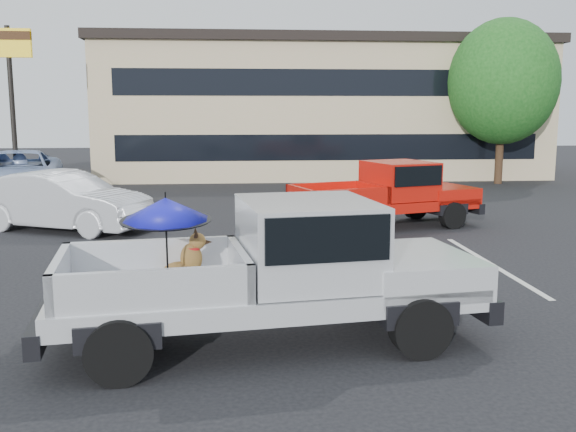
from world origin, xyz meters
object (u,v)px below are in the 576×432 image
Objects in this scene: tree_back at (386,85)px; silver_pickup at (291,264)px; tree_right at (503,82)px; silver_sedan at (63,201)px; blue_suv at (19,174)px; red_pickup at (394,191)px; motel_sign at (9,65)px.

silver_pickup is at bearing -105.84° from tree_back.
tree_right is 18.45m from silver_sedan.
tree_right is 19.19m from blue_suv.
tree_back is 18.45m from red_pickup.
silver_sedan is at bearing -64.58° from motel_sign.
silver_pickup is at bearing -120.00° from tree_right.
blue_suv is (0.31, -0.74, -3.83)m from motel_sign.
motel_sign is 0.88× the size of tree_right.
tree_back is at bearing 22.65° from blue_suv.
motel_sign reaches higher than red_pickup.
silver_pickup is (-7.37, -25.96, -3.36)m from tree_back.
tree_right reaches higher than silver_sedan.
silver_pickup is (8.63, -15.96, -3.60)m from motel_sign.
silver_pickup is 1.29× the size of silver_sedan.
motel_sign is 9.17m from silver_sedan.
tree_back is at bearing 110.56° from tree_right.
tree_right reaches higher than red_pickup.
blue_suv is (-18.69, -2.74, -3.39)m from tree_right.
tree_right is (19.00, 2.00, -0.44)m from motel_sign.
tree_back is 1.29× the size of red_pickup.
tree_right is at bearing 6.01° from motel_sign.
red_pickup is 13.68m from blue_suv.
blue_suv is (-15.69, -10.74, -3.59)m from tree_back.
tree_back is at bearing 66.29° from silver_pickup.
silver_sedan is (-12.44, -17.50, -3.66)m from tree_back.
blue_suv reaches higher than silver_sedan.
red_pickup reaches higher than blue_suv.
blue_suv is at bearing -171.67° from tree_right.
tree_right is 1.23× the size of red_pickup.
motel_sign reaches higher than blue_suv.
tree_back reaches higher than blue_suv.
tree_back reaches higher than silver_sedan.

